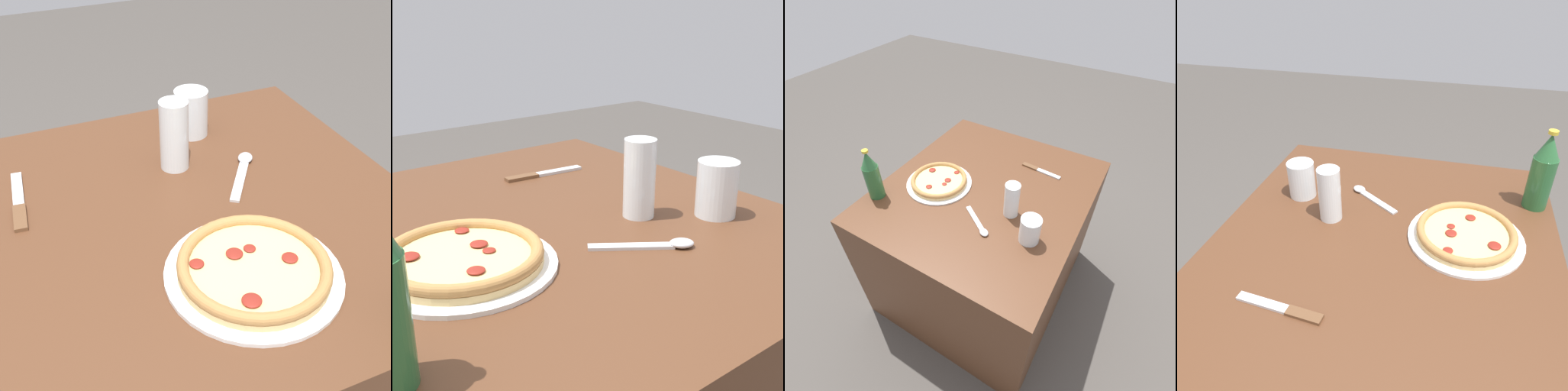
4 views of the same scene
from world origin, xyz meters
The scene contains 6 objects.
table centered at (0.00, 0.00, 0.37)m, with size 1.02×0.91×0.75m.
pizza_pepperoni centered at (-0.08, 0.21, 0.76)m, with size 0.31×0.31×0.04m.
glass_iced_tea centered at (-0.18, -0.30, 0.80)m, with size 0.08×0.08×0.11m.
glass_water centered at (-0.08, -0.17, 0.82)m, with size 0.06×0.06×0.16m.
knife centered at (0.26, -0.16, 0.75)m, with size 0.04×0.21×0.01m.
spoon centered at (-0.22, -0.10, 0.75)m, with size 0.13×0.17×0.02m.
Camera 1 is at (0.28, 0.79, 1.40)m, focal length 50.00 mm.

